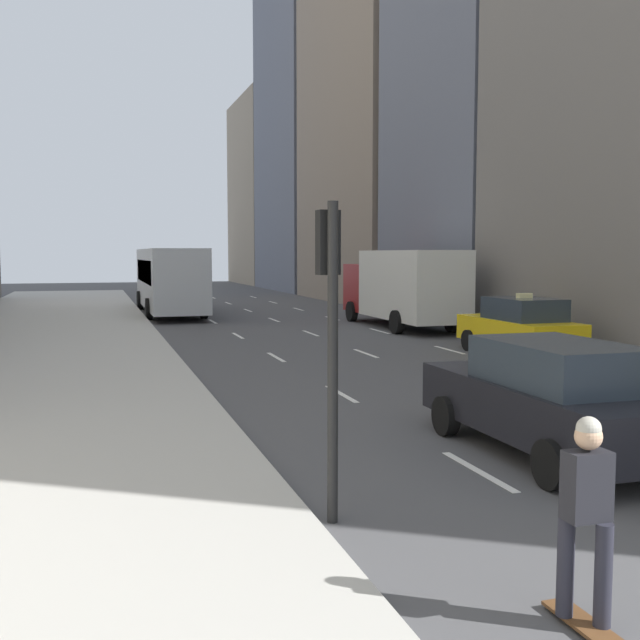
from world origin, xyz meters
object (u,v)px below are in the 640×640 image
at_px(taxi_second, 520,326).
at_px(city_bus, 169,278).
at_px(box_truck, 403,286).
at_px(skateboarder, 586,513).
at_px(traffic_light_pole, 330,309).
at_px(sedan_black_near, 549,397).

bearing_deg(taxi_second, city_bus, 114.27).
bearing_deg(box_truck, skateboarder, -109.80).
bearing_deg(skateboarder, traffic_light_pole, 111.97).
bearing_deg(sedan_black_near, city_bus, 95.64).
height_order(taxi_second, sedan_black_near, taxi_second).
height_order(city_bus, traffic_light_pole, traffic_light_pole).
relative_size(taxi_second, skateboarder, 2.52).
distance_m(city_bus, box_truck, 12.97).
bearing_deg(skateboarder, sedan_black_near, 59.11).
relative_size(box_truck, traffic_light_pole, 2.33).
xyz_separation_m(sedan_black_near, city_bus, (-2.81, 28.46, 0.90)).
height_order(taxi_second, city_bus, city_bus).
distance_m(sedan_black_near, box_truck, 19.44).
relative_size(sedan_black_near, skateboarder, 2.78).
xyz_separation_m(city_bus, traffic_light_pole, (-1.14, -30.09, 0.62)).
bearing_deg(city_bus, taxi_second, -65.73).
distance_m(sedan_black_near, city_bus, 28.61).
bearing_deg(box_truck, sedan_black_near, -106.76).
relative_size(sedan_black_near, traffic_light_pole, 1.35).
bearing_deg(taxi_second, box_truck, 90.00).
relative_size(taxi_second, sedan_black_near, 0.91).
xyz_separation_m(taxi_second, skateboarder, (-8.35, -14.40, 0.08)).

